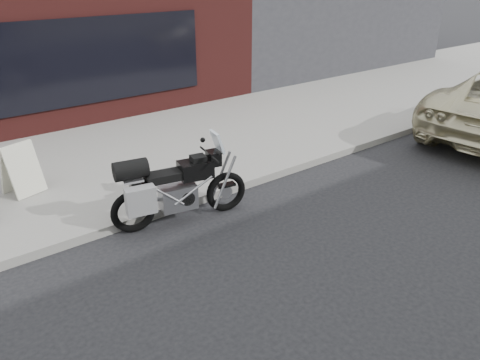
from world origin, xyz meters
The scene contains 4 objects.
ground centered at (0.00, 0.00, 0.00)m, with size 120.00×120.00×0.00m, color black.
near_sidewalk centered at (0.00, 7.00, 0.07)m, with size 44.00×6.00×0.15m, color gray.
motorcycle centered at (-0.77, 3.73, 0.62)m, with size 2.26×0.81×1.44m.
sandwich_sign centered at (-2.45, 6.04, 0.60)m, with size 0.69×0.66×0.90m.
Camera 1 is at (-3.88, -2.16, 3.83)m, focal length 35.00 mm.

